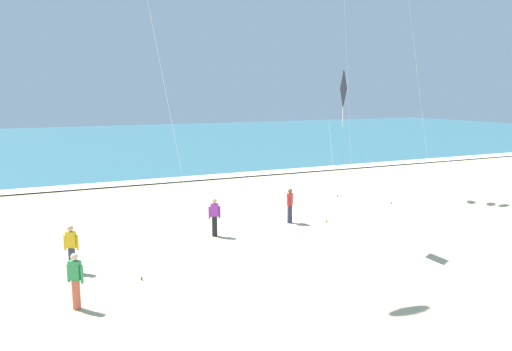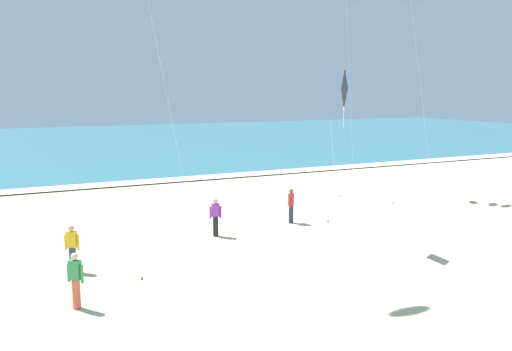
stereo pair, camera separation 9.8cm
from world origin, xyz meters
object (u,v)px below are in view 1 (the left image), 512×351
Objects in this scene: bystander_green_top at (75,281)px; bystander_purple_top at (215,217)px; kite_diamond_charcoal_mid at (343,93)px; bystander_yellow_top at (71,248)px; bystander_red_top at (290,206)px.

bystander_green_top and bystander_purple_top have the same top height.
bystander_purple_top is at bearing 141.96° from kite_diamond_charcoal_mid.
kite_diamond_charcoal_mid is 11.13m from bystander_yellow_top.
bystander_yellow_top is at bearing -165.39° from bystander_red_top.
kite_diamond_charcoal_mid is 7.18m from bystander_purple_top.
bystander_yellow_top is (-9.84, 1.17, -5.06)m from kite_diamond_charcoal_mid.
bystander_yellow_top is at bearing 85.46° from bystander_green_top.
bystander_red_top is at bearing 91.96° from kite_diamond_charcoal_mid.
bystander_yellow_top is 6.15m from bystander_purple_top.
kite_diamond_charcoal_mid is 6.27m from bystander_red_top.
bystander_purple_top is at bearing -171.77° from bystander_red_top.
bystander_green_top is 11.48m from bystander_red_top.
bystander_purple_top and bystander_red_top have the same top height.
kite_diamond_charcoal_mid reaches higher than bystander_red_top.
kite_diamond_charcoal_mid is at bearing -88.04° from bystander_red_top.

